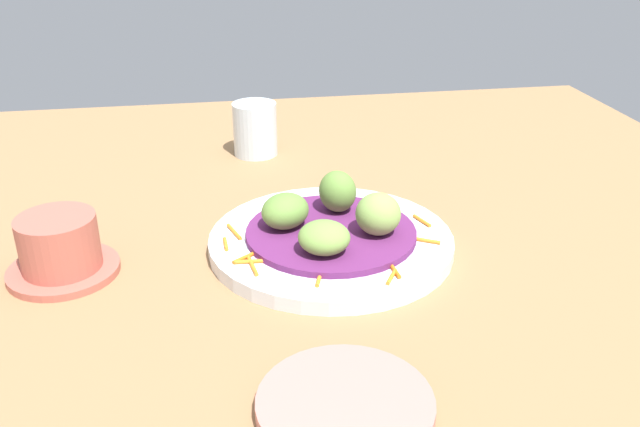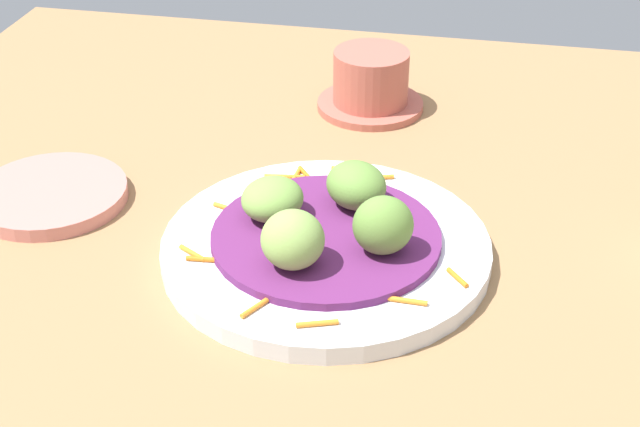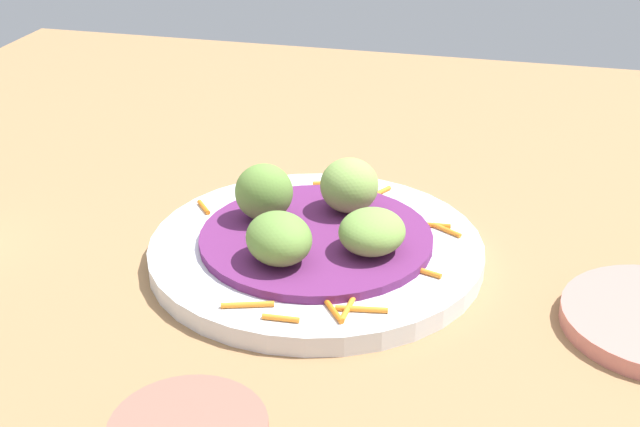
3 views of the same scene
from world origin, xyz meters
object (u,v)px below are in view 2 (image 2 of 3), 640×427
guac_scoop_back (293,240)px  main_plate (326,248)px  guac_scoop_right (272,199)px  guac_scoop_left (383,225)px  side_plate_small (51,195)px  terracotta_bowl (371,83)px  guac_scoop_center (356,185)px

guac_scoop_back → main_plate: bearing=71.4°
main_plate → guac_scoop_right: bearing=161.4°
guac_scoop_left → side_plate_small: (-30.70, 5.26, -4.06)cm
guac_scoop_back → terracotta_bowl: (0.85, 33.01, -1.71)cm
guac_scoop_center → terracotta_bowl: (-2.38, 23.39, -1.31)cm
guac_scoop_right → guac_scoop_back: bearing=-63.6°
main_plate → terracotta_bowl: terracotta_bowl is taller
main_plate → side_plate_small: size_ratio=1.96×
terracotta_bowl → side_plate_small: bearing=-135.7°
guac_scoop_left → guac_scoop_back: bearing=-153.6°
side_plate_small → main_plate: bearing=-8.0°
side_plate_small → terracotta_bowl: 35.20cm
guac_scoop_center → terracotta_bowl: terracotta_bowl is taller
main_plate → guac_scoop_right: size_ratio=4.99×
guac_scoop_left → guac_scoop_center: 7.20cm
guac_scoop_center → guac_scoop_right: guac_scoop_center is taller
guac_scoop_left → side_plate_small: size_ratio=0.35×
guac_scoop_back → side_plate_small: size_ratio=0.36×
main_plate → guac_scoop_back: size_ratio=5.49×
side_plate_small → terracotta_bowl: size_ratio=1.21×
guac_scoop_center → guac_scoop_right: size_ratio=1.03×
guac_scoop_right → guac_scoop_left: bearing=-18.6°
guac_scoop_back → terracotta_bowl: 33.07cm
main_plate → guac_scoop_center: 6.11cm
main_plate → guac_scoop_center: size_ratio=4.84×
guac_scoop_left → guac_scoop_right: (-9.63, 3.23, -0.73)cm
guac_scoop_left → terracotta_bowl: guac_scoop_left is taller
main_plate → guac_scoop_left: 6.40cm
guac_scoop_left → guac_scoop_center: (-3.20, 6.43, -0.49)cm
main_plate → guac_scoop_left: bearing=-18.6°
guac_scoop_left → guac_scoop_right: guac_scoop_left is taller
main_plate → terracotta_bowl: size_ratio=2.37×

